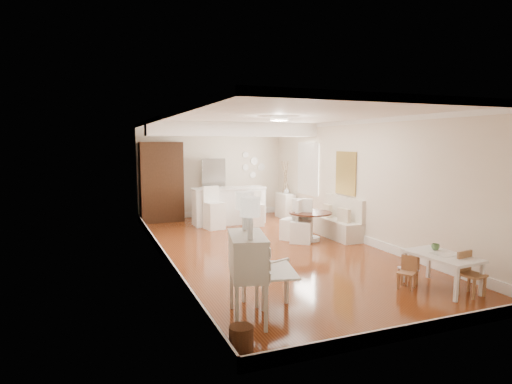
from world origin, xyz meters
TOP-DOWN VIEW (x-y plane):
  - room at (0.04, 0.32)m, footprint 9.00×9.04m
  - secretary_bureau at (-1.70, -3.28)m, footprint 1.06×1.08m
  - gustavian_armchair at (-1.26, -2.82)m, footprint 0.70×0.70m
  - wicker_basket at (-2.05, -4.03)m, footprint 0.29×0.29m
  - kids_table at (1.53, -3.28)m, footprint 0.75×1.15m
  - kids_chair_a at (1.04, -3.07)m, footprint 0.34×0.34m
  - kids_chair_b at (1.22, -2.90)m, footprint 0.27×0.27m
  - kids_chair_c at (1.72, -3.69)m, footprint 0.36×0.36m
  - banquette at (1.99, 0.50)m, footprint 0.52×1.60m
  - dining_table at (1.22, 0.40)m, footprint 1.22×1.22m
  - slip_chair_near at (0.95, 0.33)m, footprint 0.66×0.67m
  - slip_chair_far at (0.90, 0.67)m, footprint 0.66×0.66m
  - breakfast_counter at (0.10, 3.10)m, footprint 2.05×0.65m
  - bar_stool_left at (-0.49, 2.55)m, footprint 0.53×0.53m
  - bar_stool_right at (0.70, 2.55)m, footprint 0.42×0.42m
  - pantry_cabinet at (-1.60, 4.18)m, footprint 1.20×0.60m
  - fridge at (0.30, 4.15)m, footprint 0.75×0.65m
  - sideboard at (2.00, 3.40)m, footprint 0.35×0.78m
  - pencil_cup at (1.64, -3.02)m, footprint 0.17×0.17m
  - branch_vase at (2.04, 3.41)m, footprint 0.19×0.19m

SIDE VIEW (x-z plane):
  - wicker_basket at x=-2.05m, z-range 0.00..0.27m
  - kids_chair_b at x=1.22m, z-range 0.00..0.51m
  - kids_chair_a at x=1.04m, z-range 0.00..0.51m
  - kids_table at x=1.53m, z-range 0.00..0.55m
  - kids_chair_c at x=1.72m, z-range 0.00..0.66m
  - dining_table at x=1.22m, z-range 0.00..0.68m
  - sideboard at x=2.00m, z-range 0.00..0.75m
  - bar_stool_right at x=0.70m, z-range 0.00..0.96m
  - gustavian_armchair at x=-1.26m, z-range 0.00..0.96m
  - slip_chair_far at x=0.90m, z-range 0.00..0.97m
  - banquette at x=1.99m, z-range 0.00..0.98m
  - slip_chair_near at x=0.95m, z-range 0.00..0.99m
  - breakfast_counter at x=0.10m, z-range 0.00..1.03m
  - secretary_bureau at x=-1.70m, z-range 0.00..1.12m
  - bar_stool_left at x=-0.49m, z-range 0.00..1.13m
  - pencil_cup at x=1.64m, z-range 0.55..0.65m
  - branch_vase at x=2.04m, z-range 0.75..0.92m
  - fridge at x=0.30m, z-range 0.00..1.80m
  - pantry_cabinet at x=-1.60m, z-range 0.00..2.30m
  - room at x=0.04m, z-range 0.57..3.39m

